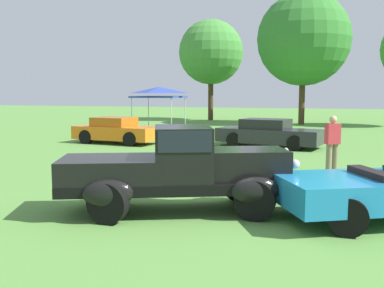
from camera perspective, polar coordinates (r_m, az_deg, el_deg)
The scene contains 8 objects.
ground_plane at distance 9.23m, azimuth 1.81°, elevation -8.10°, with size 120.00×120.00×0.00m, color #568C3D.
feature_pickup_truck at distance 8.65m, azimuth -1.76°, elevation -3.20°, with size 4.71×3.06×1.70m.
show_car_orange at distance 20.78m, azimuth -9.83°, elevation 1.74°, with size 4.19×2.14×1.22m.
show_car_charcoal at distance 19.36m, azimuth 9.91°, elevation 1.39°, with size 4.72×2.54×1.22m.
spectator_by_row at distance 13.48m, azimuth 17.80°, elevation 0.23°, with size 0.47×0.41×1.69m.
canopy_tent_left_field at distance 27.33m, azimuth -4.31°, elevation 6.81°, with size 2.83×2.83×2.71m.
treeline_far_left at distance 38.08m, azimuth 2.48°, elevation 11.83°, with size 5.47×5.47×8.53m.
treeline_mid_left at distance 33.97m, azimuth 14.31°, elevation 13.05°, with size 6.80×6.80×9.65m.
Camera 1 is at (2.42, -8.59, 2.35)m, focal length 41.00 mm.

